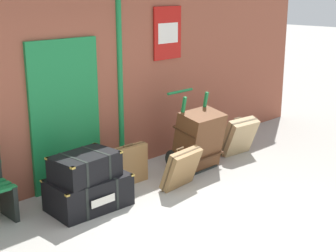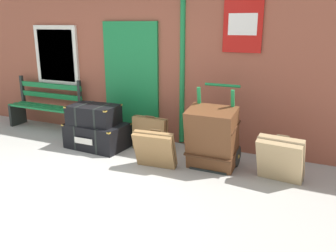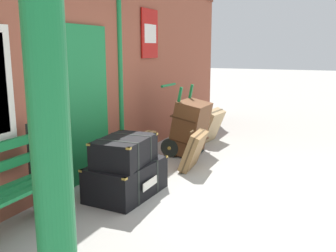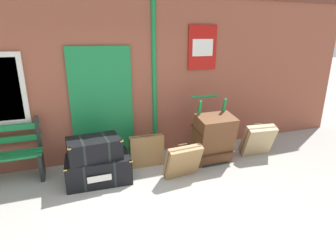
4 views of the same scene
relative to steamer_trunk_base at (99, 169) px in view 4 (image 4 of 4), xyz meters
The scene contains 9 objects.
ground_plane 1.76m from the steamer_trunk_base, 70.11° to the right, with size 60.00×60.00×0.00m, color #A3A099.
brick_facade 1.78m from the steamer_trunk_base, 59.05° to the left, with size 10.40×0.35×3.20m.
steamer_trunk_base is the anchor object (origin of this frame).
steamer_trunk_middle 0.37m from the steamer_trunk_base, 167.19° to the right, with size 0.84×0.60×0.33m.
porters_trolley 2.08m from the steamer_trunk_base, ahead, with size 0.71×0.59×1.20m.
large_brown_trunk 2.09m from the steamer_trunk_base, ahead, with size 0.70×0.59×0.95m.
suitcase_caramel 3.05m from the steamer_trunk_base, ahead, with size 0.63×0.48×0.65m.
suitcase_oxblood 0.93m from the steamer_trunk_base, 15.97° to the left, with size 0.63×0.17×0.60m.
suitcase_charcoal 1.38m from the steamer_trunk_base, 16.74° to the right, with size 0.63×0.38×0.59m.
Camera 4 is at (-0.95, -2.49, 2.23)m, focal length 29.14 mm.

